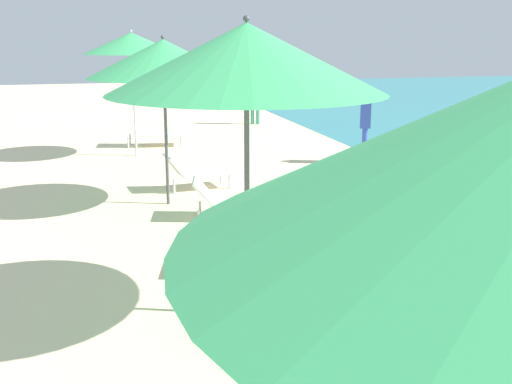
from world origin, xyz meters
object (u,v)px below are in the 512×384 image
object	(u,v)px
lounger_fourth_shoreside	(196,171)
person_walking_mid	(365,120)
lounger_fourth_inland	(237,200)
lounger_farthest_shoreside	(153,132)
umbrella_fourth	(163,59)
person_walking_near	(255,91)
umbrella_farthest	(131,43)
cooler_box	(412,233)
umbrella_third	(246,59)
lounger_third_shoreside	(276,245)

from	to	relation	value
lounger_fourth_shoreside	person_walking_mid	bearing A→B (deg)	13.07
lounger_fourth_inland	person_walking_mid	world-z (taller)	person_walking_mid
lounger_fourth_shoreside	lounger_farthest_shoreside	world-z (taller)	lounger_farthest_shoreside
umbrella_fourth	person_walking_near	bearing A→B (deg)	67.16
lounger_fourth_shoreside	umbrella_farthest	size ratio (longest dim) A/B	0.45
person_walking_near	umbrella_fourth	bearing A→B (deg)	176.29
umbrella_farthest	cooler_box	size ratio (longest dim) A/B	5.15
lounger_farthest_shoreside	cooler_box	distance (m)	8.82
umbrella_third	lounger_third_shoreside	xyz separation A→B (m)	(0.60, 1.06, -2.14)
umbrella_fourth	cooler_box	bearing A→B (deg)	-44.65
lounger_fourth_shoreside	person_walking_mid	size ratio (longest dim) A/B	0.81
lounger_fourth_inland	person_walking_mid	xyz separation A→B (m)	(3.53, 3.37, 0.67)
umbrella_third	umbrella_farthest	world-z (taller)	umbrella_third
lounger_fourth_inland	person_walking_near	xyz separation A→B (m)	(2.79, 9.81, 0.75)
lounger_third_shoreside	person_walking_mid	world-z (taller)	person_walking_mid
lounger_farthest_shoreside	umbrella_fourth	bearing A→B (deg)	-84.88
umbrella_third	lounger_fourth_inland	size ratio (longest dim) A/B	1.88
lounger_third_shoreside	person_walking_near	distance (m)	12.46
lounger_fourth_shoreside	lounger_farthest_shoreside	xyz separation A→B (m)	(-0.31, 4.70, 0.01)
lounger_fourth_shoreside	umbrella_farthest	world-z (taller)	umbrella_farthest
umbrella_fourth	lounger_fourth_inland	distance (m)	2.46
lounger_fourth_inland	person_walking_near	bearing A→B (deg)	85.45
lounger_fourth_shoreside	person_walking_near	size ratio (longest dim) A/B	0.75
lounger_farthest_shoreside	person_walking_near	bearing A→B (deg)	51.23
umbrella_farthest	cooler_box	xyz separation A→B (m)	(3.04, -7.22, -2.32)
umbrella_fourth	umbrella_third	bearing A→B (deg)	-86.75
lounger_fourth_inland	lounger_fourth_shoreside	bearing A→B (deg)	109.93
umbrella_third	umbrella_farthest	bearing A→B (deg)	92.86
lounger_fourth_inland	umbrella_farthest	bearing A→B (deg)	112.78
lounger_third_shoreside	cooler_box	xyz separation A→B (m)	(2.00, 0.51, -0.17)
umbrella_third	umbrella_fourth	bearing A→B (deg)	93.25
person_walking_mid	cooler_box	distance (m)	5.45
lounger_fourth_shoreside	cooler_box	xyz separation A→B (m)	(2.24, -3.75, -0.17)
lounger_third_shoreside	cooler_box	bearing A→B (deg)	27.64
lounger_farthest_shoreside	lounger_fourth_inland	bearing A→B (deg)	-76.55
umbrella_third	lounger_fourth_shoreside	world-z (taller)	umbrella_third
lounger_farthest_shoreside	cooler_box	bearing A→B (deg)	-64.98
umbrella_third	lounger_fourth_shoreside	distance (m)	5.75
umbrella_fourth	lounger_fourth_shoreside	size ratio (longest dim) A/B	2.13
lounger_third_shoreside	lounger_fourth_shoreside	xyz separation A→B (m)	(-0.24, 4.26, 0.01)
person_walking_near	cooler_box	size ratio (longest dim) A/B	3.11
lounger_third_shoreside	lounger_fourth_shoreside	world-z (taller)	lounger_fourth_shoreside
lounger_third_shoreside	person_walking_mid	distance (m)	6.73
umbrella_farthest	cooler_box	bearing A→B (deg)	-67.16
person_walking_near	person_walking_mid	world-z (taller)	person_walking_near
umbrella_fourth	lounger_fourth_inland	bearing A→B (deg)	-48.47
person_walking_near	lounger_farthest_shoreside	bearing A→B (deg)	152.08
person_walking_near	person_walking_mid	bearing A→B (deg)	-154.31
person_walking_near	cooler_box	world-z (taller)	person_walking_near
lounger_fourth_inland	cooler_box	world-z (taller)	lounger_fourth_inland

